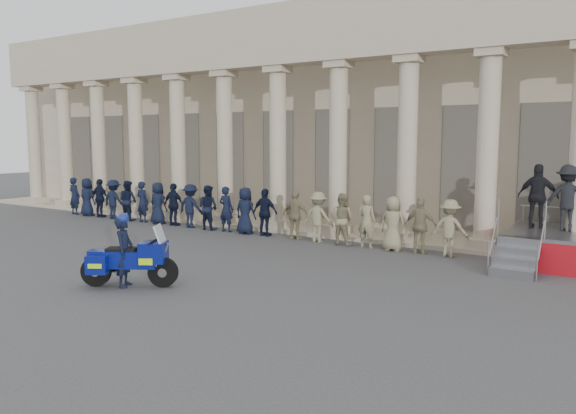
{
  "coord_description": "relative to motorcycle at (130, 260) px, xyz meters",
  "views": [
    {
      "loc": [
        10.7,
        -10.01,
        3.59
      ],
      "look_at": [
        1.94,
        3.67,
        1.6
      ],
      "focal_mm": 35.0,
      "sensor_mm": 36.0,
      "label": 1
    }
  ],
  "objects": [
    {
      "name": "ground",
      "position": [
        -0.27,
        0.84,
        -0.66
      ],
      "size": [
        90.0,
        90.0,
        0.0
      ],
      "primitive_type": "plane",
      "color": "#414143",
      "rests_on": "ground"
    },
    {
      "name": "building",
      "position": [
        -0.27,
        15.59,
        3.86
      ],
      "size": [
        40.0,
        12.5,
        9.0
      ],
      "color": "tan",
      "rests_on": "ground"
    },
    {
      "name": "officer_rank",
      "position": [
        -3.19,
        7.6,
        0.22
      ],
      "size": [
        18.72,
        0.67,
        1.76
      ],
      "color": "black",
      "rests_on": "ground"
    },
    {
      "name": "motorcycle",
      "position": [
        0.0,
        0.0,
        0.0
      ],
      "size": [
        2.15,
        1.57,
        1.53
      ],
      "rotation": [
        0.0,
        0.0,
        0.52
      ],
      "color": "black",
      "rests_on": "ground"
    },
    {
      "name": "rider",
      "position": [
        -0.11,
        -0.07,
        0.24
      ],
      "size": [
        0.67,
        0.75,
        1.82
      ],
      "rotation": [
        0.0,
        0.0,
        2.09
      ],
      "color": "black",
      "rests_on": "ground"
    }
  ]
}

